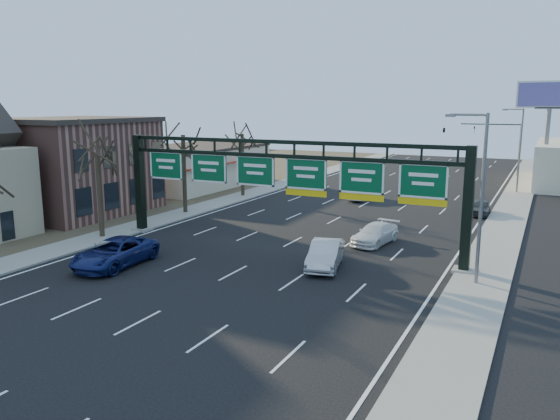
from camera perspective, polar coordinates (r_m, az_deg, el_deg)
The scene contains 20 objects.
ground at distance 29.68m, azimuth -6.93°, elevation -7.59°, with size 160.00×160.00×0.00m, color black.
sidewalk_left at distance 52.73m, azimuth -6.64°, elevation 0.69°, with size 3.00×120.00×0.12m, color gray.
sidewalk_right at distance 44.50m, azimuth 22.22°, elevation -1.98°, with size 3.00×120.00×0.12m, color gray.
dirt_strip_left at distance 60.19m, azimuth -16.43°, elevation 1.56°, with size 21.00×120.00×0.06m, color #473D2B.
lane_markings at distance 47.09m, azimuth 6.54°, elevation -0.61°, with size 21.60×120.00×0.01m, color white.
sign_gantry at distance 35.34m, azimuth 0.25°, elevation 3.20°, with size 24.60×1.20×7.20m.
brick_block at distance 50.89m, azimuth -20.65°, elevation 4.35°, with size 10.40×12.40×8.30m.
cream_strip at distance 64.61m, azimuth -8.80°, elevation 4.59°, with size 10.90×18.40×4.70m.
tree_gantry at distance 40.26m, azimuth -18.66°, elevation 7.14°, with size 3.60×3.60×8.48m.
tree_mid at distance 47.81m, azimuth -10.15°, elevation 8.94°, with size 3.60×3.60×9.24m.
tree_far at distance 56.18m, azimuth -4.00°, elevation 8.99°, with size 3.60×3.60×8.86m.
streetlight_near at distance 29.90m, azimuth 20.13°, elevation 1.98°, with size 2.15×0.22×9.00m.
streetlight_far at distance 63.64m, azimuth 23.70°, elevation 6.16°, with size 2.15×0.22×9.00m.
billboard_right at distance 68.40m, azimuth 26.34°, elevation 9.57°, with size 7.00×0.50×12.00m.
traffic_signal_mast at distance 79.14m, azimuth 19.39°, elevation 7.53°, with size 10.16×0.54×7.00m.
car_blue_suv at distance 33.72m, azimuth -16.87°, elevation -4.29°, with size 2.68×5.82×1.62m, color navy.
car_silver_sedan at distance 32.09m, azimuth 4.77°, elevation -4.65°, with size 1.66×4.77×1.57m, color #AFAFB4.
car_white_wagon at distance 38.02m, azimuth 9.91°, elevation -2.47°, with size 1.90×4.69×1.36m, color white.
car_grey_far at distance 50.19m, azimuth 20.19°, elevation 0.26°, with size 1.56×3.89×1.33m, color #383B3D.
car_silver_distant at distance 55.34m, azimuth 8.34°, elevation 1.85°, with size 1.57×4.50×1.48m, color silver.
Camera 1 is at (15.63, -23.41, 9.41)m, focal length 35.00 mm.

